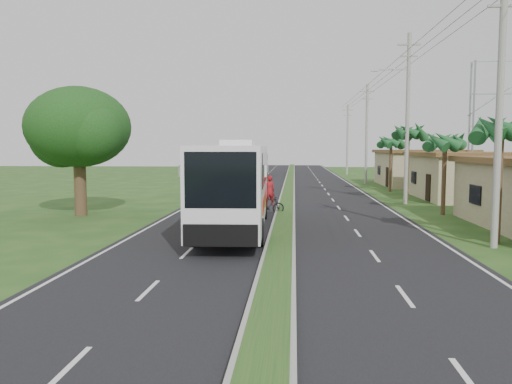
{
  "coord_description": "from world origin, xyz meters",
  "views": [
    {
      "loc": [
        0.53,
        -18.3,
        3.95
      ],
      "look_at": [
        -1.35,
        6.25,
        1.8
      ],
      "focal_mm": 35.0,
      "sensor_mm": 36.0,
      "label": 1
    }
  ],
  "objects": [
    {
      "name": "coach_bus_main",
      "position": [
        -2.3,
        5.75,
        2.4
      ],
      "size": [
        3.32,
        13.62,
        4.37
      ],
      "rotation": [
        0.0,
        0.0,
        0.04
      ],
      "color": "white",
      "rests_on": "ground"
    },
    {
      "name": "utility_pole_a",
      "position": [
        8.5,
        2.0,
        5.67
      ],
      "size": [
        1.6,
        0.28,
        11.0
      ],
      "color": "gray",
      "rests_on": "ground"
    },
    {
      "name": "ground",
      "position": [
        0.0,
        0.0,
        0.0
      ],
      "size": [
        180.0,
        180.0,
        0.0
      ],
      "primitive_type": "plane",
      "color": "#204419",
      "rests_on": "ground"
    },
    {
      "name": "utility_pole_d",
      "position": [
        8.5,
        58.0,
        5.42
      ],
      "size": [
        1.6,
        0.28,
        10.5
      ],
      "color": "gray",
      "rests_on": "ground"
    },
    {
      "name": "utility_pole_b",
      "position": [
        8.47,
        18.0,
        6.26
      ],
      "size": [
        3.2,
        0.28,
        12.0
      ],
      "color": "gray",
      "rests_on": "ground"
    },
    {
      "name": "shade_tree",
      "position": [
        -12.11,
        10.02,
        5.03
      ],
      "size": [
        6.3,
        6.0,
        7.54
      ],
      "color": "#473321",
      "rests_on": "ground"
    },
    {
      "name": "shop_far",
      "position": [
        14.0,
        36.0,
        1.93
      ],
      "size": [
        8.6,
        11.6,
        3.82
      ],
      "color": "tan",
      "rests_on": "ground"
    },
    {
      "name": "road_asphalt",
      "position": [
        0.0,
        20.0,
        0.01
      ],
      "size": [
        14.0,
        160.0,
        0.02
      ],
      "primitive_type": "cube",
      "color": "black",
      "rests_on": "ground"
    },
    {
      "name": "median_strip",
      "position": [
        0.0,
        20.0,
        0.1
      ],
      "size": [
        1.2,
        160.0,
        0.18
      ],
      "color": "gray",
      "rests_on": "ground"
    },
    {
      "name": "shop_mid",
      "position": [
        14.0,
        22.0,
        1.86
      ],
      "size": [
        7.6,
        10.6,
        3.67
      ],
      "color": "tan",
      "rests_on": "ground"
    },
    {
      "name": "utility_pole_c",
      "position": [
        8.5,
        38.0,
        5.67
      ],
      "size": [
        1.6,
        0.28,
        11.0
      ],
      "color": "gray",
      "rests_on": "ground"
    },
    {
      "name": "palm_verge_d",
      "position": [
        9.3,
        28.0,
        4.55
      ],
      "size": [
        2.4,
        2.4,
        5.25
      ],
      "color": "#473321",
      "rests_on": "ground"
    },
    {
      "name": "lane_edge_right",
      "position": [
        6.7,
        20.0,
        0.0
      ],
      "size": [
        0.12,
        160.0,
        0.01
      ],
      "primitive_type": "cube",
      "color": "silver",
      "rests_on": "ground"
    },
    {
      "name": "coach_bus_far",
      "position": [
        -5.2,
        55.4,
        1.83
      ],
      "size": [
        3.23,
        11.24,
        3.23
      ],
      "rotation": [
        0.0,
        0.0,
        -0.07
      ],
      "color": "white",
      "rests_on": "ground"
    },
    {
      "name": "palm_verge_c",
      "position": [
        8.8,
        19.0,
        5.12
      ],
      "size": [
        2.4,
        2.4,
        5.85
      ],
      "color": "#473321",
      "rests_on": "ground"
    },
    {
      "name": "palm_verge_a",
      "position": [
        9.0,
        3.0,
        4.74
      ],
      "size": [
        2.4,
        2.4,
        5.45
      ],
      "color": "#473321",
      "rests_on": "ground"
    },
    {
      "name": "lane_edge_left",
      "position": [
        -6.7,
        20.0,
        0.0
      ],
      "size": [
        0.12,
        160.0,
        0.01
      ],
      "primitive_type": "cube",
      "color": "silver",
      "rests_on": "ground"
    },
    {
      "name": "palm_verge_b",
      "position": [
        9.4,
        12.0,
        4.36
      ],
      "size": [
        2.4,
        2.4,
        5.05
      ],
      "color": "#473321",
      "rests_on": "ground"
    },
    {
      "name": "motorcyclist",
      "position": [
        -0.94,
        11.29,
        0.85
      ],
      "size": [
        1.89,
        1.01,
        2.35
      ],
      "rotation": [
        0.0,
        0.0,
        0.29
      ],
      "color": "black",
      "rests_on": "ground"
    }
  ]
}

